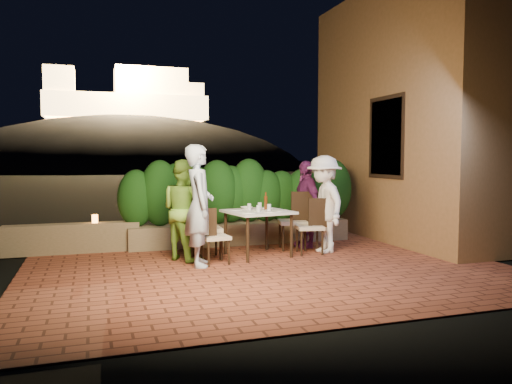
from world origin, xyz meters
name	(u,v)px	position (x,y,z in m)	size (l,w,h in m)	color
ground	(274,272)	(0.00, 0.00, -0.02)	(400.00, 400.00, 0.00)	black
terrace_floor	(263,268)	(0.00, 0.50, -0.07)	(7.00, 6.00, 0.15)	brown
building_wall	(407,114)	(3.60, 2.00, 2.50)	(1.60, 5.00, 5.00)	olive
window_pane	(387,137)	(2.82, 1.50, 2.00)	(0.08, 1.00, 1.40)	black
window_frame	(387,137)	(2.81, 1.50, 2.00)	(0.06, 1.15, 1.55)	black
planter	(242,233)	(0.20, 2.30, 0.20)	(4.20, 0.55, 0.40)	#78694C
hedge	(242,193)	(0.20, 2.30, 0.95)	(4.00, 0.70, 1.10)	#133D10
parapet	(73,238)	(-2.80, 2.30, 0.25)	(2.20, 0.30, 0.50)	#78694C
hill	(129,200)	(2.00, 60.00, -4.00)	(52.00, 40.00, 22.00)	black
fortress	(127,88)	(2.00, 60.00, 10.50)	(26.00, 8.00, 8.00)	#FFCC7A
dining_table	(258,233)	(0.12, 1.09, 0.38)	(0.97, 0.97, 0.75)	white
plate_nw	(249,213)	(-0.13, 0.80, 0.76)	(0.23, 0.23, 0.01)	white
plate_sw	(236,210)	(-0.22, 1.24, 0.76)	(0.20, 0.20, 0.01)	white
plate_ne	(278,211)	(0.42, 0.94, 0.76)	(0.20, 0.20, 0.01)	white
plate_se	(267,208)	(0.38, 1.38, 0.76)	(0.22, 0.22, 0.01)	white
plate_centre	(259,210)	(0.12, 1.05, 0.76)	(0.21, 0.21, 0.01)	white
plate_front	(271,212)	(0.24, 0.77, 0.76)	(0.22, 0.22, 0.01)	white
glass_nw	(258,208)	(0.06, 0.90, 0.81)	(0.06, 0.06, 0.11)	silver
glass_sw	(249,207)	(0.01, 1.22, 0.80)	(0.06, 0.06, 0.11)	silver
glass_ne	(269,207)	(0.29, 1.01, 0.81)	(0.06, 0.06, 0.11)	silver
glass_se	(260,206)	(0.22, 1.29, 0.81)	(0.07, 0.07, 0.11)	silver
beer_bottle	(266,201)	(0.30, 1.21, 0.90)	(0.06, 0.06, 0.29)	#53260D
bowl	(247,208)	(0.00, 1.34, 0.77)	(0.19, 0.19, 0.05)	white
chair_left_front	(215,236)	(-0.69, 0.70, 0.43)	(0.40, 0.40, 0.86)	black
chair_left_back	(207,228)	(-0.73, 1.16, 0.49)	(0.46, 0.46, 0.99)	black
chair_right_front	(310,226)	(1.01, 1.00, 0.47)	(0.43, 0.43, 0.94)	black
chair_right_back	(292,221)	(0.88, 1.44, 0.51)	(0.47, 0.47, 1.02)	black
diner_blue	(199,205)	(-0.95, 0.64, 0.91)	(0.66, 0.43, 1.82)	#AEC4E0
diner_green	(184,210)	(-1.10, 1.15, 0.80)	(0.77, 0.60, 1.59)	#79B638
diner_white	(324,204)	(1.28, 1.02, 0.83)	(1.07, 0.62, 1.66)	white
diner_purple	(306,204)	(1.19, 1.57, 0.78)	(0.92, 0.38, 1.57)	#65215F
parapet_lamp	(95,219)	(-2.43, 2.30, 0.57)	(0.10, 0.10, 0.14)	orange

